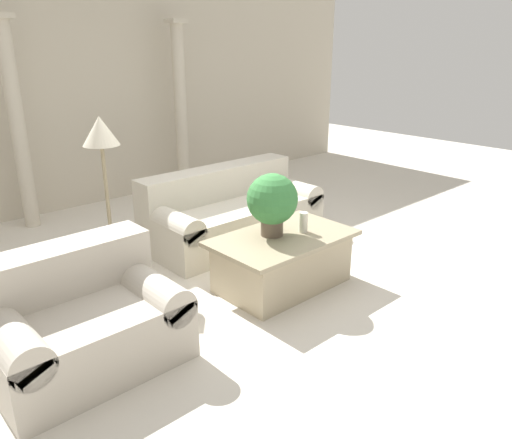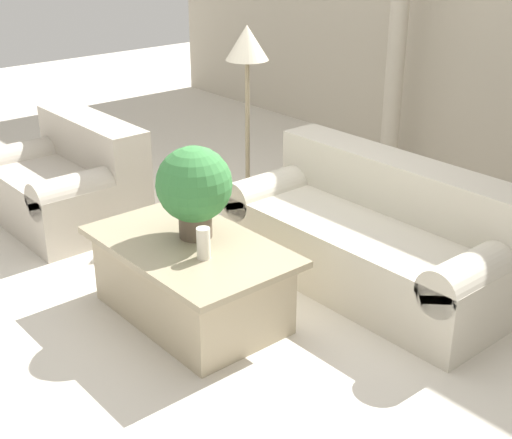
# 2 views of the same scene
# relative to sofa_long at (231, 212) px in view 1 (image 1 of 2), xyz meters

# --- Properties ---
(ground_plane) EXTENTS (16.00, 16.00, 0.00)m
(ground_plane) POSITION_rel_sofa_long_xyz_m (-0.44, -0.77, -0.33)
(ground_plane) COLOR silver
(wall_back) EXTENTS (10.00, 0.06, 3.20)m
(wall_back) POSITION_rel_sofa_long_xyz_m (-0.44, 2.41, 1.27)
(wall_back) COLOR beige
(wall_back) RESTS_ON ground_plane
(sofa_long) EXTENTS (2.01, 0.92, 0.81)m
(sofa_long) POSITION_rel_sofa_long_xyz_m (0.00, 0.00, 0.00)
(sofa_long) COLOR beige
(sofa_long) RESTS_ON ground_plane
(loveseat) EXTENTS (1.26, 0.92, 0.81)m
(loveseat) POSITION_rel_sofa_long_xyz_m (-2.27, -1.09, 0.01)
(loveseat) COLOR #BFB5A5
(loveseat) RESTS_ON ground_plane
(coffee_table) EXTENTS (1.30, 0.80, 0.50)m
(coffee_table) POSITION_rel_sofa_long_xyz_m (-0.41, -1.22, -0.07)
(coffee_table) COLOR tan
(coffee_table) RESTS_ON ground_plane
(potted_plant) EXTENTS (0.46, 0.46, 0.57)m
(potted_plant) POSITION_rel_sofa_long_xyz_m (-0.46, -1.14, 0.50)
(potted_plant) COLOR brown
(potted_plant) RESTS_ON coffee_table
(pillar_candle) EXTENTS (0.08, 0.08, 0.19)m
(pillar_candle) POSITION_rel_sofa_long_xyz_m (-0.19, -1.27, 0.27)
(pillar_candle) COLOR silver
(pillar_candle) RESTS_ON coffee_table
(floor_lamp) EXTENTS (0.33, 0.33, 1.54)m
(floor_lamp) POSITION_rel_sofa_long_xyz_m (-1.43, 0.09, 0.98)
(floor_lamp) COLOR gray
(floor_lamp) RESTS_ON ground_plane
(column_left) EXTENTS (0.25, 0.25, 2.45)m
(column_left) POSITION_rel_sofa_long_xyz_m (-1.54, 2.01, 0.93)
(column_left) COLOR beige
(column_left) RESTS_ON ground_plane
(column_right) EXTENTS (0.25, 0.25, 2.45)m
(column_right) POSITION_rel_sofa_long_xyz_m (0.73, 2.01, 0.93)
(column_right) COLOR beige
(column_right) RESTS_ON ground_plane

